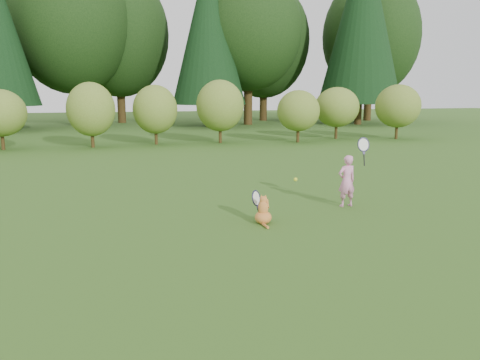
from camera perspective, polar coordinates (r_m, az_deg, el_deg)
name	(u,v)px	position (r m, az deg, el deg)	size (l,w,h in m)	color
ground	(242,229)	(7.98, 0.19, -6.05)	(100.00, 100.00, 0.00)	#254E16
shrub_row	(157,113)	(20.47, -10.03, 8.01)	(28.00, 3.00, 2.80)	#5C6E22
woodland_backdrop	(137,5)	(30.86, -12.50, 20.15)	(48.00, 10.00, 15.00)	black
child	(347,180)	(9.69, 12.94, 0.03)	(0.60, 0.37, 1.57)	pink
cat	(263,209)	(8.31, 2.82, -3.50)	(0.51, 0.75, 0.70)	orange
tennis_ball	(296,179)	(9.36, 6.79, 0.07)	(0.07, 0.07, 0.07)	#D2E21A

